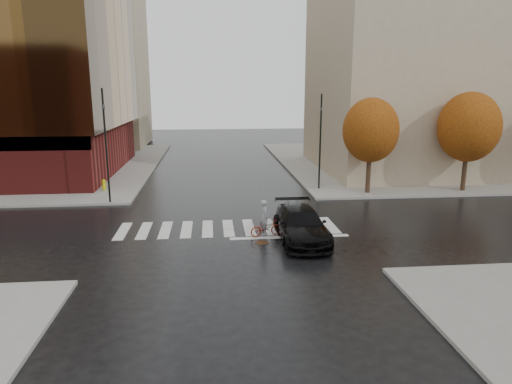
{
  "coord_description": "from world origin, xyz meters",
  "views": [
    {
      "loc": [
        -0.83,
        -22.74,
        7.3
      ],
      "look_at": [
        1.45,
        0.23,
        2.0
      ],
      "focal_mm": 32.0,
      "sensor_mm": 36.0,
      "label": 1
    }
  ],
  "objects_px": {
    "traffic_light_ne": "(320,136)",
    "cyclist": "(265,224)",
    "traffic_light_nw": "(106,139)",
    "fire_hydrant": "(104,184)",
    "sedan": "(301,225)"
  },
  "relations": [
    {
      "from": "cyclist",
      "to": "traffic_light_ne",
      "type": "bearing_deg",
      "value": -41.84
    },
    {
      "from": "traffic_light_ne",
      "to": "cyclist",
      "type": "bearing_deg",
      "value": 76.06
    },
    {
      "from": "cyclist",
      "to": "traffic_light_ne",
      "type": "xyz_separation_m",
      "value": [
        5.11,
        10.0,
        3.28
      ]
    },
    {
      "from": "traffic_light_nw",
      "to": "traffic_light_ne",
      "type": "height_order",
      "value": "traffic_light_nw"
    },
    {
      "from": "traffic_light_nw",
      "to": "fire_hydrant",
      "type": "relative_size",
      "value": 9.25
    },
    {
      "from": "cyclist",
      "to": "traffic_light_nw",
      "type": "distance_m",
      "value": 12.22
    },
    {
      "from": "fire_hydrant",
      "to": "traffic_light_ne",
      "type": "bearing_deg",
      "value": -3.71
    },
    {
      "from": "traffic_light_ne",
      "to": "sedan",
      "type": "bearing_deg",
      "value": 85.39
    },
    {
      "from": "sedan",
      "to": "traffic_light_ne",
      "type": "xyz_separation_m",
      "value": [
        3.46,
        10.8,
        3.13
      ]
    },
    {
      "from": "sedan",
      "to": "traffic_light_ne",
      "type": "distance_m",
      "value": 11.76
    },
    {
      "from": "cyclist",
      "to": "fire_hydrant",
      "type": "relative_size",
      "value": 2.43
    },
    {
      "from": "sedan",
      "to": "traffic_light_nw",
      "type": "distance_m",
      "value": 13.91
    },
    {
      "from": "traffic_light_nw",
      "to": "traffic_light_ne",
      "type": "xyz_separation_m",
      "value": [
        14.24,
        2.7,
        -0.27
      ]
    },
    {
      "from": "traffic_light_nw",
      "to": "cyclist",
      "type": "bearing_deg",
      "value": 47.72
    },
    {
      "from": "sedan",
      "to": "traffic_light_nw",
      "type": "xyz_separation_m",
      "value": [
        -10.78,
        8.1,
        3.4
      ]
    }
  ]
}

